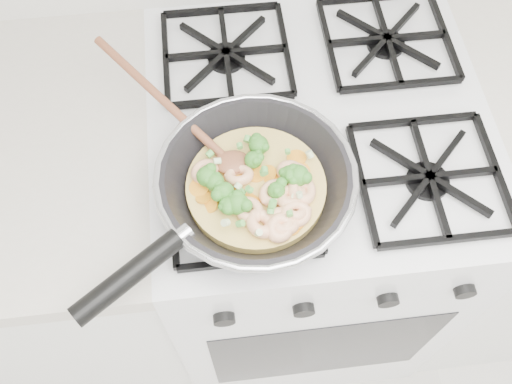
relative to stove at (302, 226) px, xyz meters
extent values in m
cube|color=white|center=(0.00, 0.00, -0.01)|extent=(0.60, 0.60, 0.90)
cube|color=black|center=(0.00, -0.30, -0.01)|extent=(0.48, 0.00, 0.40)
cube|color=black|center=(0.00, 0.00, 0.45)|extent=(0.56, 0.56, 0.02)
torus|color=silver|center=(-0.13, -0.15, 0.52)|extent=(0.31, 0.31, 0.01)
cylinder|color=black|center=(-0.32, -0.29, 0.52)|extent=(0.16, 0.13, 0.03)
cylinder|color=#DBBE5F|center=(-0.13, -0.15, 0.48)|extent=(0.21, 0.21, 0.02)
ellipsoid|color=brown|center=(-0.16, -0.11, 0.50)|extent=(0.07, 0.07, 0.02)
cylinder|color=brown|center=(-0.26, 0.00, 0.53)|extent=(0.20, 0.23, 0.07)
torus|color=#F5BF91|center=(-0.13, -0.22, 0.50)|extent=(0.07, 0.07, 0.03)
torus|color=#F5BF91|center=(-0.15, -0.14, 0.50)|extent=(0.05, 0.05, 0.03)
torus|color=#F5BF91|center=(-0.11, -0.17, 0.50)|extent=(0.07, 0.07, 0.02)
torus|color=#F5BF91|center=(-0.08, -0.20, 0.50)|extent=(0.06, 0.06, 0.03)
torus|color=#F5BF91|center=(-0.08, -0.21, 0.50)|extent=(0.06, 0.06, 0.03)
torus|color=#F5BF91|center=(-0.08, -0.18, 0.50)|extent=(0.07, 0.07, 0.02)
torus|color=#F5BF91|center=(-0.10, -0.23, 0.50)|extent=(0.06, 0.06, 0.02)
torus|color=#F5BF91|center=(-0.10, -0.23, 0.50)|extent=(0.07, 0.07, 0.03)
torus|color=#F5BF91|center=(-0.10, -0.22, 0.50)|extent=(0.06, 0.05, 0.02)
torus|color=#F5BF91|center=(-0.07, -0.15, 0.50)|extent=(0.06, 0.06, 0.03)
torus|color=#F5BF91|center=(-0.06, -0.17, 0.50)|extent=(0.06, 0.06, 0.03)
torus|color=#F5BF91|center=(-0.21, -0.13, 0.50)|extent=(0.06, 0.06, 0.02)
torus|color=#F5BF91|center=(-0.08, -0.14, 0.50)|extent=(0.07, 0.07, 0.02)
torus|color=#F5BF91|center=(-0.15, -0.20, 0.50)|extent=(0.06, 0.06, 0.02)
ellipsoid|color=#428B2D|center=(-0.07, -0.16, 0.51)|extent=(0.04, 0.04, 0.03)
ellipsoid|color=#428B2D|center=(-0.20, -0.14, 0.51)|extent=(0.04, 0.04, 0.03)
ellipsoid|color=#428B2D|center=(-0.16, -0.19, 0.51)|extent=(0.04, 0.04, 0.03)
ellipsoid|color=#428B2D|center=(-0.18, -0.17, 0.51)|extent=(0.04, 0.04, 0.03)
ellipsoid|color=#428B2D|center=(-0.13, -0.12, 0.51)|extent=(0.04, 0.04, 0.03)
ellipsoid|color=#428B2D|center=(-0.10, -0.18, 0.51)|extent=(0.03, 0.03, 0.03)
ellipsoid|color=#428B2D|center=(-0.17, -0.19, 0.51)|extent=(0.04, 0.04, 0.03)
ellipsoid|color=#428B2D|center=(-0.08, -0.15, 0.51)|extent=(0.04, 0.04, 0.03)
ellipsoid|color=#428B2D|center=(-0.19, -0.15, 0.51)|extent=(0.04, 0.04, 0.03)
ellipsoid|color=#428B2D|center=(-0.12, -0.09, 0.51)|extent=(0.04, 0.04, 0.03)
cylinder|color=orange|center=(-0.22, -0.15, 0.50)|extent=(0.04, 0.04, 0.01)
cylinder|color=orange|center=(-0.15, -0.11, 0.50)|extent=(0.04, 0.04, 0.00)
cylinder|color=orange|center=(-0.08, -0.22, 0.50)|extent=(0.04, 0.04, 0.01)
cylinder|color=orange|center=(-0.09, -0.23, 0.50)|extent=(0.03, 0.03, 0.00)
cylinder|color=orange|center=(-0.21, -0.17, 0.50)|extent=(0.03, 0.03, 0.01)
cylinder|color=orange|center=(-0.19, -0.13, 0.50)|extent=(0.03, 0.03, 0.01)
cylinder|color=orange|center=(-0.15, -0.12, 0.50)|extent=(0.03, 0.03, 0.01)
cylinder|color=orange|center=(-0.20, -0.18, 0.50)|extent=(0.03, 0.03, 0.01)
cylinder|color=orange|center=(-0.11, -0.14, 0.50)|extent=(0.04, 0.04, 0.01)
cylinder|color=orange|center=(-0.09, -0.16, 0.50)|extent=(0.03, 0.03, 0.01)
cylinder|color=orange|center=(-0.14, -0.18, 0.50)|extent=(0.03, 0.03, 0.00)
cylinder|color=orange|center=(-0.13, -0.13, 0.50)|extent=(0.03, 0.03, 0.01)
cylinder|color=orange|center=(-0.06, -0.11, 0.50)|extent=(0.04, 0.04, 0.00)
cylinder|color=orange|center=(-0.09, -0.15, 0.50)|extent=(0.04, 0.04, 0.01)
cylinder|color=orange|center=(-0.06, -0.14, 0.50)|extent=(0.04, 0.04, 0.01)
cylinder|color=orange|center=(-0.16, -0.17, 0.50)|extent=(0.04, 0.04, 0.00)
cylinder|color=beige|center=(-0.04, -0.12, 0.51)|extent=(0.01, 0.01, 0.01)
cylinder|color=#58AF46|center=(-0.20, -0.10, 0.51)|extent=(0.01, 0.01, 0.01)
cylinder|color=#58AF46|center=(-0.08, -0.16, 0.52)|extent=(0.01, 0.01, 0.01)
cylinder|color=#58AF46|center=(-0.09, -0.22, 0.51)|extent=(0.01, 0.01, 0.01)
cylinder|color=beige|center=(-0.19, -0.15, 0.52)|extent=(0.01, 0.01, 0.01)
cylinder|color=#58AF46|center=(-0.09, -0.22, 0.52)|extent=(0.01, 0.01, 0.01)
cylinder|color=beige|center=(-0.19, -0.12, 0.52)|extent=(0.01, 0.01, 0.01)
cylinder|color=beige|center=(-0.16, -0.16, 0.51)|extent=(0.01, 0.01, 0.01)
cylinder|color=#58AF46|center=(-0.12, -0.14, 0.51)|extent=(0.01, 0.01, 0.01)
cylinder|color=beige|center=(-0.14, -0.24, 0.51)|extent=(0.01, 0.01, 0.01)
cylinder|color=#58AF46|center=(-0.14, -0.08, 0.51)|extent=(0.01, 0.01, 0.01)
cylinder|color=beige|center=(-0.07, -0.19, 0.52)|extent=(0.01, 0.01, 0.01)
cylinder|color=beige|center=(-0.08, -0.19, 0.51)|extent=(0.01, 0.01, 0.01)
cylinder|color=#58AF46|center=(-0.11, -0.20, 0.52)|extent=(0.01, 0.01, 0.01)
cylinder|color=#58AF46|center=(-0.12, -0.21, 0.52)|extent=(0.01, 0.01, 0.01)
cylinder|color=#58AF46|center=(-0.16, -0.22, 0.51)|extent=(0.01, 0.01, 0.01)
cylinder|color=#58AF46|center=(-0.08, -0.11, 0.52)|extent=(0.01, 0.01, 0.01)
cylinder|color=#58AF46|center=(-0.14, -0.17, 0.52)|extent=(0.01, 0.01, 0.01)
cylinder|color=#58AF46|center=(-0.15, -0.09, 0.52)|extent=(0.01, 0.01, 0.01)
cylinder|color=#58AF46|center=(-0.15, -0.17, 0.51)|extent=(0.01, 0.01, 0.01)
cylinder|color=beige|center=(-0.18, -0.22, 0.52)|extent=(0.01, 0.01, 0.01)
cylinder|color=#58AF46|center=(-0.12, -0.14, 0.52)|extent=(0.01, 0.01, 0.01)
camera|label=1|loc=(-0.18, -0.58, 1.24)|focal=39.79mm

